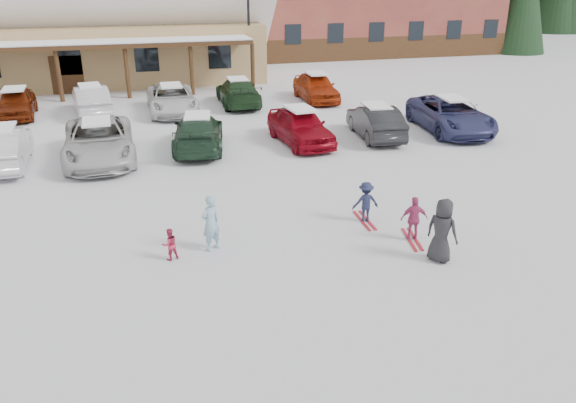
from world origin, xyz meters
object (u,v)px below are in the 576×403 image
object	(u,v)px
toddler_red	(170,244)
parked_car_9	(91,100)
lamp_post	(249,25)
bystander_dark	(442,231)
parked_car_1	(3,147)
child_magenta	(414,219)
child_navy	(366,202)
parked_car_12	(316,87)
parked_car_2	(99,141)
parked_car_4	(300,126)
parked_car_6	(451,115)
parked_car_5	(375,122)
parked_car_8	(16,103)
parked_car_10	(172,99)
parked_car_11	(238,92)
adult_skier	(211,223)
parked_car_3	(198,132)
day_lodge	(34,18)

from	to	relation	value
toddler_red	parked_car_9	distance (m)	16.90
lamp_post	parked_car_9	bearing A→B (deg)	-147.17
bystander_dark	parked_car_1	xyz separation A→B (m)	(-11.71, 10.77, -0.08)
child_magenta	parked_car_9	distance (m)	19.46
child_navy	parked_car_12	distance (m)	16.41
toddler_red	child_magenta	xyz separation A→B (m)	(6.33, -0.61, 0.20)
child_magenta	parked_car_1	size ratio (longest dim) A/B	0.27
parked_car_2	parked_car_4	xyz separation A→B (m)	(7.98, 0.14, -0.02)
parked_car_9	lamp_post	bearing A→B (deg)	-155.38
child_magenta	parked_car_6	xyz separation A→B (m)	(6.77, 9.70, 0.14)
child_magenta	parked_car_5	bearing A→B (deg)	-96.11
toddler_red	parked_car_8	world-z (taller)	parked_car_8
child_magenta	parked_car_4	xyz separation A→B (m)	(-0.28, 9.58, 0.13)
parked_car_10	lamp_post	bearing A→B (deg)	51.16
parked_car_5	parked_car_11	distance (m)	9.07
adult_skier	child_magenta	bearing A→B (deg)	139.29
toddler_red	parked_car_4	world-z (taller)	parked_car_4
adult_skier	parked_car_6	bearing A→B (deg)	-175.08
adult_skier	child_magenta	distance (m)	5.34
toddler_red	parked_car_12	bearing A→B (deg)	-137.18
parked_car_9	parked_car_10	size ratio (longest dim) A/B	0.88
toddler_red	child_magenta	distance (m)	6.37
parked_car_3	parked_car_12	world-z (taller)	parked_car_12
parked_car_2	adult_skier	bearing A→B (deg)	-72.68
lamp_post	adult_skier	bearing A→B (deg)	-104.32
toddler_red	parked_car_3	bearing A→B (deg)	-119.63
parked_car_4	parked_car_8	distance (m)	14.60
bystander_dark	parked_car_6	bearing A→B (deg)	-66.71
parked_car_1	parked_car_5	distance (m)	14.71
day_lodge	lamp_post	size ratio (longest dim) A/B	4.54
bystander_dark	parked_car_10	bearing A→B (deg)	-19.39
child_navy	parked_car_12	world-z (taller)	parked_car_12
parked_car_3	parked_car_4	xyz separation A→B (m)	(4.18, -0.34, 0.06)
adult_skier	parked_car_9	xyz separation A→B (m)	(-3.62, 16.44, -0.02)
lamp_post	child_magenta	bearing A→B (deg)	-91.17
toddler_red	parked_car_4	size ratio (longest dim) A/B	0.19
parked_car_1	parked_car_8	world-z (taller)	parked_car_1
toddler_red	parked_car_6	xyz separation A→B (m)	(13.11, 9.09, 0.33)
parked_car_12	parked_car_8	bearing A→B (deg)	-179.54
child_navy	parked_car_8	distance (m)	19.97
bystander_dark	parked_car_8	world-z (taller)	bystander_dark
parked_car_6	parked_car_12	size ratio (longest dim) A/B	1.21
parked_car_9	toddler_red	bearing A→B (deg)	90.47
toddler_red	parked_car_11	xyz separation A→B (m)	(4.93, 16.87, 0.29)
parked_car_2	parked_car_9	xyz separation A→B (m)	(-0.62, 7.87, -0.03)
parked_car_5	parked_car_8	size ratio (longest dim) A/B	1.03
parked_car_1	day_lodge	bearing A→B (deg)	-89.87
parked_car_4	parked_car_10	distance (m)	8.44
lamp_post	parked_car_11	distance (m)	6.82
day_lodge	child_navy	distance (m)	29.27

